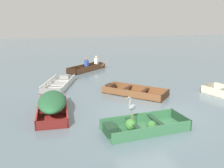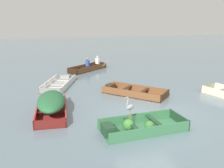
{
  "view_description": "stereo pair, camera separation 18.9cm",
  "coord_description": "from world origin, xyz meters",
  "px_view_note": "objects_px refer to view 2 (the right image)",
  "views": [
    {
      "loc": [
        -3.83,
        -8.42,
        3.8
      ],
      "look_at": [
        -0.69,
        3.94,
        0.35
      ],
      "focal_mm": 40.0,
      "sensor_mm": 36.0,
      "label": 1
    },
    {
      "loc": [
        -3.65,
        -8.47,
        3.8
      ],
      "look_at": [
        -0.69,
        3.94,
        0.35
      ],
      "focal_mm": 40.0,
      "sensor_mm": 36.0,
      "label": 2
    }
  ],
  "objects_px": {
    "dinghy_green_foreground": "(139,127)",
    "skiff_red_outer_moored": "(51,103)",
    "heron_on_dinghy": "(130,106)",
    "skiff_white_far_moored": "(60,84)",
    "rowboat_dark_varnish_with_crew": "(90,67)",
    "skiff_wooden_brown_mid_moored": "(132,92)"
  },
  "relations": [
    {
      "from": "heron_on_dinghy",
      "to": "dinghy_green_foreground",
      "type": "bearing_deg",
      "value": -11.43
    },
    {
      "from": "dinghy_green_foreground",
      "to": "skiff_wooden_brown_mid_moored",
      "type": "bearing_deg",
      "value": 75.36
    },
    {
      "from": "skiff_white_far_moored",
      "to": "skiff_red_outer_moored",
      "type": "bearing_deg",
      "value": -96.12
    },
    {
      "from": "skiff_white_far_moored",
      "to": "rowboat_dark_varnish_with_crew",
      "type": "xyz_separation_m",
      "value": [
        2.32,
        3.91,
        0.09
      ]
    },
    {
      "from": "dinghy_green_foreground",
      "to": "skiff_red_outer_moored",
      "type": "height_order",
      "value": "skiff_red_outer_moored"
    },
    {
      "from": "skiff_white_far_moored",
      "to": "skiff_wooden_brown_mid_moored",
      "type": "bearing_deg",
      "value": -36.28
    },
    {
      "from": "heron_on_dinghy",
      "to": "skiff_white_far_moored",
      "type": "bearing_deg",
      "value": 108.06
    },
    {
      "from": "skiff_wooden_brown_mid_moored",
      "to": "skiff_white_far_moored",
      "type": "distance_m",
      "value": 4.36
    },
    {
      "from": "skiff_white_far_moored",
      "to": "heron_on_dinghy",
      "type": "xyz_separation_m",
      "value": [
        2.14,
        -6.55,
        0.78
      ]
    },
    {
      "from": "skiff_white_far_moored",
      "to": "skiff_red_outer_moored",
      "type": "relative_size",
      "value": 1.08
    },
    {
      "from": "rowboat_dark_varnish_with_crew",
      "to": "heron_on_dinghy",
      "type": "xyz_separation_m",
      "value": [
        -0.18,
        -10.47,
        0.69
      ]
    },
    {
      "from": "skiff_red_outer_moored",
      "to": "skiff_wooden_brown_mid_moored",
      "type": "bearing_deg",
      "value": 22.72
    },
    {
      "from": "skiff_wooden_brown_mid_moored",
      "to": "heron_on_dinghy",
      "type": "xyz_separation_m",
      "value": [
        -1.37,
        -3.98,
        0.77
      ]
    },
    {
      "from": "dinghy_green_foreground",
      "to": "skiff_wooden_brown_mid_moored",
      "type": "distance_m",
      "value": 4.18
    },
    {
      "from": "skiff_wooden_brown_mid_moored",
      "to": "heron_on_dinghy",
      "type": "relative_size",
      "value": 3.73
    },
    {
      "from": "heron_on_dinghy",
      "to": "rowboat_dark_varnish_with_crew",
      "type": "bearing_deg",
      "value": 89.0
    },
    {
      "from": "dinghy_green_foreground",
      "to": "heron_on_dinghy",
      "type": "distance_m",
      "value": 0.81
    },
    {
      "from": "skiff_wooden_brown_mid_moored",
      "to": "rowboat_dark_varnish_with_crew",
      "type": "relative_size",
      "value": 1.0
    },
    {
      "from": "skiff_red_outer_moored",
      "to": "dinghy_green_foreground",
      "type": "bearing_deg",
      "value": -39.3
    },
    {
      "from": "skiff_red_outer_moored",
      "to": "heron_on_dinghy",
      "type": "distance_m",
      "value": 3.5
    },
    {
      "from": "skiff_wooden_brown_mid_moored",
      "to": "heron_on_dinghy",
      "type": "height_order",
      "value": "heron_on_dinghy"
    },
    {
      "from": "dinghy_green_foreground",
      "to": "heron_on_dinghy",
      "type": "height_order",
      "value": "heron_on_dinghy"
    }
  ]
}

